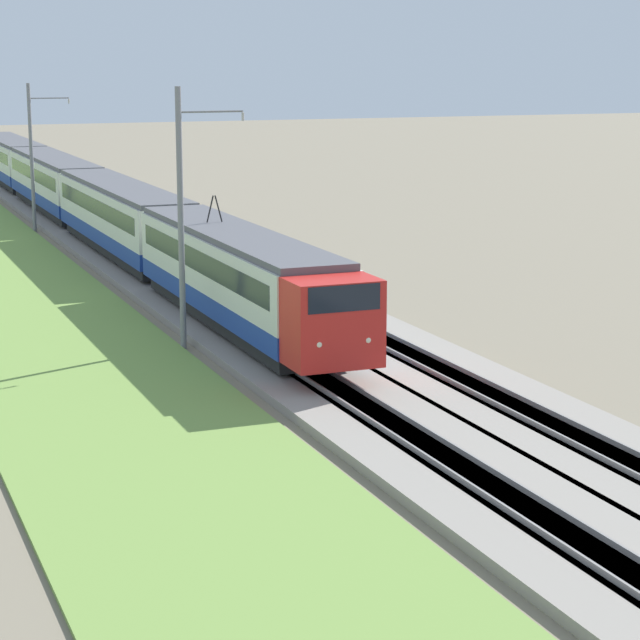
# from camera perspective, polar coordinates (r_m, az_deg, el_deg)

# --- Properties ---
(ballast_main) EXTENTS (240.00, 4.40, 0.30)m
(ballast_main) POSITION_cam_1_polar(r_m,az_deg,el_deg) (56.64, -6.56, 1.32)
(ballast_main) COLOR gray
(ballast_main) RESTS_ON ground
(ballast_adjacent) EXTENTS (240.00, 4.40, 0.30)m
(ballast_adjacent) POSITION_cam_1_polar(r_m,az_deg,el_deg) (57.85, -2.57, 1.60)
(ballast_adjacent) COLOR gray
(ballast_adjacent) RESTS_ON ground
(track_main) EXTENTS (240.00, 1.57, 0.45)m
(track_main) POSITION_cam_1_polar(r_m,az_deg,el_deg) (56.64, -6.56, 1.32)
(track_main) COLOR #4C4238
(track_main) RESTS_ON ground
(track_adjacent) EXTENTS (240.00, 1.57, 0.45)m
(track_adjacent) POSITION_cam_1_polar(r_m,az_deg,el_deg) (57.85, -2.57, 1.61)
(track_adjacent) COLOR #4C4238
(track_adjacent) RESTS_ON ground
(grass_verge) EXTENTS (240.00, 8.13, 0.12)m
(grass_verge) POSITION_cam_1_polar(r_m,az_deg,el_deg) (55.31, -13.34, 0.72)
(grass_verge) COLOR olive
(grass_verge) RESTS_ON ground
(passenger_train) EXTENTS (80.37, 2.99, 5.10)m
(passenger_train) POSITION_cam_1_polar(r_m,az_deg,el_deg) (76.54, -10.77, 5.63)
(passenger_train) COLOR red
(passenger_train) RESTS_ON ground
(catenary_mast_mid) EXTENTS (0.22, 2.56, 9.50)m
(catenary_mast_mid) POSITION_cam_1_polar(r_m,az_deg,el_deg) (45.24, -6.32, 4.74)
(catenary_mast_mid) COLOR slate
(catenary_mast_mid) RESTS_ON ground
(catenary_mast_far) EXTENTS (0.22, 2.56, 8.99)m
(catenary_mast_far) POSITION_cam_1_polar(r_m,az_deg,el_deg) (78.11, -13.01, 7.31)
(catenary_mast_far) COLOR slate
(catenary_mast_far) RESTS_ON ground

